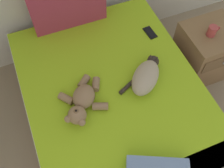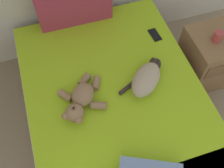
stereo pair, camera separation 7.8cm
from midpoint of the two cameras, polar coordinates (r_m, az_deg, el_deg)
name	(u,v)px [view 1 (the left image)]	position (r m, az deg, el deg)	size (l,w,h in m)	color
bed	(115,107)	(2.31, -0.31, -5.09)	(1.43, 1.93, 0.52)	olive
patterned_cushion	(67,4)	(2.44, -10.53, 16.61)	(0.67, 0.15, 0.43)	#A5334C
cat	(146,76)	(2.09, 6.29, 1.71)	(0.42, 0.37, 0.15)	tan
teddy_bear	(82,102)	(1.98, -7.60, -3.90)	(0.37, 0.43, 0.15)	#937051
cell_phone	(150,33)	(2.47, 7.28, 10.91)	(0.09, 0.15, 0.01)	black
nightstand	(205,52)	(2.76, 18.63, 6.55)	(0.49, 0.49, 0.56)	olive
mug	(212,31)	(2.49, 19.96, 10.70)	(0.12, 0.08, 0.09)	#B23F3F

